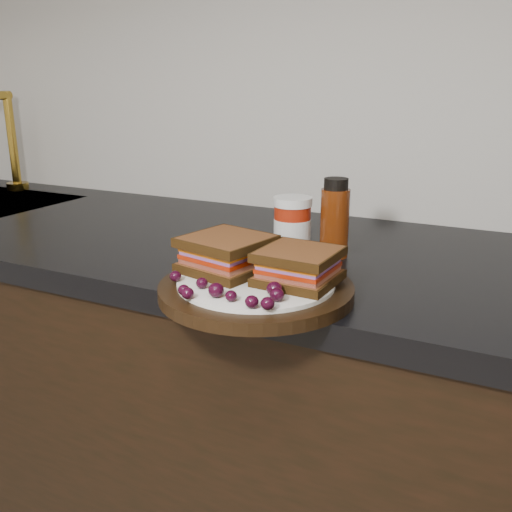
{
  "coord_description": "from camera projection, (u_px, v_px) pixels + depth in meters",
  "views": [
    {
      "loc": [
        0.28,
        0.76,
        1.2
      ],
      "look_at": [
        -0.06,
        1.45,
        0.96
      ],
      "focal_mm": 40.0,
      "sensor_mm": 36.0,
      "label": 1
    }
  ],
  "objects": [
    {
      "name": "wall_back",
      "position": [
        407.0,
        1.0,
        1.14
      ],
      "size": [
        4.0,
        0.01,
        2.7
      ],
      "primitive_type": "cube",
      "color": "beige",
      "rests_on": "ground_plane"
    },
    {
      "name": "base_cabinets",
      "position": [
        339.0,
        478.0,
        1.15
      ],
      "size": [
        3.96,
        0.58,
        0.86
      ],
      "primitive_type": "cube",
      "color": "black",
      "rests_on": "ground_plane"
    },
    {
      "name": "countertop",
      "position": [
        350.0,
        266.0,
        1.02
      ],
      "size": [
        3.98,
        0.6,
        0.04
      ],
      "primitive_type": "cube",
      "color": "black",
      "rests_on": "base_cabinets"
    },
    {
      "name": "faucet",
      "position": [
        12.0,
        140.0,
        1.59
      ],
      "size": [
        0.06,
        0.22,
        0.28
      ],
      "primitive_type": null,
      "color": "#A47E29",
      "rests_on": "countertop"
    },
    {
      "name": "plate",
      "position": [
        256.0,
        290.0,
        0.82
      ],
      "size": [
        0.28,
        0.28,
        0.02
      ],
      "primitive_type": "cylinder",
      "color": "black",
      "rests_on": "countertop"
    },
    {
      "name": "sandwich_left",
      "position": [
        227.0,
        254.0,
        0.85
      ],
      "size": [
        0.14,
        0.14,
        0.05
      ],
      "primitive_type": null,
      "rotation": [
        0.0,
        0.0,
        -0.21
      ],
      "color": "brown",
      "rests_on": "plate"
    },
    {
      "name": "sandwich_right",
      "position": [
        299.0,
        266.0,
        0.8
      ],
      "size": [
        0.11,
        0.11,
        0.05
      ],
      "primitive_type": null,
      "rotation": [
        0.0,
        0.0,
        -0.05
      ],
      "color": "brown",
      "rests_on": "plate"
    },
    {
      "name": "grape_0",
      "position": [
        175.0,
        276.0,
        0.81
      ],
      "size": [
        0.02,
        0.02,
        0.02
      ],
      "primitive_type": "ellipsoid",
      "color": "black",
      "rests_on": "plate"
    },
    {
      "name": "grape_1",
      "position": [
        202.0,
        283.0,
        0.78
      ],
      "size": [
        0.02,
        0.02,
        0.02
      ],
      "primitive_type": "ellipsoid",
      "color": "black",
      "rests_on": "plate"
    },
    {
      "name": "grape_2",
      "position": [
        184.0,
        290.0,
        0.75
      ],
      "size": [
        0.02,
        0.02,
        0.01
      ],
      "primitive_type": "ellipsoid",
      "color": "black",
      "rests_on": "plate"
    },
    {
      "name": "grape_3",
      "position": [
        188.0,
        293.0,
        0.74
      ],
      "size": [
        0.02,
        0.02,
        0.02
      ],
      "primitive_type": "ellipsoid",
      "color": "black",
      "rests_on": "plate"
    },
    {
      "name": "grape_4",
      "position": [
        216.0,
        290.0,
        0.75
      ],
      "size": [
        0.02,
        0.02,
        0.02
      ],
      "primitive_type": "ellipsoid",
      "color": "black",
      "rests_on": "plate"
    },
    {
      "name": "grape_5",
      "position": [
        231.0,
        296.0,
        0.73
      ],
      "size": [
        0.02,
        0.02,
        0.01
      ],
      "primitive_type": "ellipsoid",
      "color": "black",
      "rests_on": "plate"
    },
    {
      "name": "grape_6",
      "position": [
        252.0,
        302.0,
        0.71
      ],
      "size": [
        0.02,
        0.02,
        0.02
      ],
      "primitive_type": "ellipsoid",
      "color": "black",
      "rests_on": "plate"
    },
    {
      "name": "grape_7",
      "position": [
        268.0,
        303.0,
        0.71
      ],
      "size": [
        0.02,
        0.02,
        0.02
      ],
      "primitive_type": "ellipsoid",
      "color": "black",
      "rests_on": "plate"
    },
    {
      "name": "grape_8",
      "position": [
        277.0,
        295.0,
        0.73
      ],
      "size": [
        0.02,
        0.02,
        0.02
      ],
      "primitive_type": "ellipsoid",
      "color": "black",
      "rests_on": "plate"
    },
    {
      "name": "grape_9",
      "position": [
        274.0,
        289.0,
        0.75
      ],
      "size": [
        0.02,
        0.02,
        0.02
      ],
      "primitive_type": "ellipsoid",
      "color": "black",
      "rests_on": "plate"
    },
    {
      "name": "grape_10",
      "position": [
        310.0,
        283.0,
        0.78
      ],
      "size": [
        0.02,
        0.02,
        0.02
      ],
      "primitive_type": "ellipsoid",
      "color": "black",
      "rests_on": "plate"
    },
    {
      "name": "grape_11",
      "position": [
        298.0,
        283.0,
        0.78
      ],
      "size": [
        0.02,
        0.02,
        0.02
      ],
      "primitive_type": "ellipsoid",
      "color": "black",
      "rests_on": "plate"
    },
    {
      "name": "grape_12",
      "position": [
        306.0,
        277.0,
        0.8
      ],
      "size": [
        0.02,
        0.02,
        0.02
      ],
      "primitive_type": "ellipsoid",
      "color": "black",
      "rests_on": "plate"
    },
    {
      "name": "grape_13",
      "position": [
        308.0,
        271.0,
        0.83
      ],
      "size": [
        0.02,
        0.02,
        0.02
      ],
      "primitive_type": "ellipsoid",
      "color": "black",
      "rests_on": "plate"
    },
    {
      "name": "grape_14",
      "position": [
        233.0,
        261.0,
        0.87
      ],
      "size": [
        0.02,
        0.02,
        0.02
      ],
      "primitive_type": "ellipsoid",
      "color": "black",
      "rests_on": "plate"
    },
    {
      "name": "grape_15",
      "position": [
        232.0,
        264.0,
        0.86
      ],
      "size": [
        0.02,
        0.02,
        0.02
      ],
      "primitive_type": "ellipsoid",
      "color": "black",
      "rests_on": "plate"
    },
    {
      "name": "grape_16",
      "position": [
        208.0,
        267.0,
        0.84
      ],
      "size": [
        0.02,
        0.02,
        0.02
      ],
      "primitive_type": "ellipsoid",
      "color": "black",
      "rests_on": "plate"
    },
    {
      "name": "grape_17",
      "position": [
        206.0,
        268.0,
        0.84
      ],
      "size": [
        0.02,
        0.02,
        0.02
      ],
      "primitive_type": "ellipsoid",
      "color": "black",
      "rests_on": "plate"
    },
    {
      "name": "grape_18",
      "position": [
        236.0,
        259.0,
        0.88
      ],
      "size": [
        0.02,
        0.02,
        0.02
      ],
      "primitive_type": "ellipsoid",
      "color": "black",
      "rests_on": "plate"
    },
    {
      "name": "grape_19",
      "position": [
        227.0,
        263.0,
        0.87
      ],
      "size": [
        0.02,
        0.02,
        0.02
      ],
      "primitive_type": "ellipsoid",
      "color": "black",
      "rests_on": "plate"
    },
    {
      "name": "grape_20",
      "position": [
        218.0,
        269.0,
        0.84
      ],
      "size": [
        0.02,
        0.02,
        0.02
      ],
      "primitive_type": "ellipsoid",
      "color": "black",
      "rests_on": "plate"
    },
    {
      "name": "condiment_jar",
      "position": [
        292.0,
        225.0,
        1.02
      ],
      "size": [
        0.07,
        0.07,
        0.1
      ],
      "primitive_type": "cylinder",
      "rotation": [
        0.0,
        0.0,
        0.03
      ],
      "color": "#991F0B",
      "rests_on": "countertop"
    },
    {
      "name": "oil_bottle",
      "position": [
        335.0,
        218.0,
        0.99
      ],
      "size": [
        0.06,
        0.06,
        0.14
      ],
      "primitive_type": "cylinder",
      "rotation": [
        0.0,
        0.0,
        -0.28
      ],
      "color": "#501E08",
      "rests_on": "countertop"
    }
  ]
}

